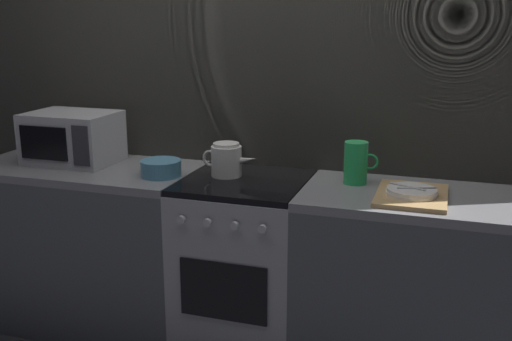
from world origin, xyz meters
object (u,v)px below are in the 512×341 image
(dish_pile, at_px, (412,194))
(microwave, at_px, (73,137))
(mixing_bowl, at_px, (161,168))
(pitcher, at_px, (356,163))
(kettle, at_px, (227,160))
(stove_unit, at_px, (245,266))

(dish_pile, bearing_deg, microwave, 176.45)
(mixing_bowl, height_order, dish_pile, mixing_bowl)
(dish_pile, bearing_deg, pitcher, 149.24)
(kettle, xyz_separation_m, mixing_bowl, (-0.31, -0.10, -0.04))
(kettle, relative_size, mixing_bowl, 1.42)
(stove_unit, bearing_deg, kettle, 159.78)
(kettle, relative_size, dish_pile, 0.71)
(microwave, xyz_separation_m, pitcher, (1.51, 0.05, -0.03))
(kettle, bearing_deg, dish_pile, -6.23)
(microwave, height_order, kettle, microwave)
(pitcher, relative_size, dish_pile, 0.50)
(stove_unit, relative_size, pitcher, 4.50)
(mixing_bowl, relative_size, dish_pile, 0.50)
(dish_pile, bearing_deg, stove_unit, 175.75)
(kettle, bearing_deg, stove_unit, -20.22)
(kettle, bearing_deg, microwave, 179.15)
(stove_unit, bearing_deg, dish_pile, -4.25)
(pitcher, xyz_separation_m, dish_pile, (0.27, -0.16, -0.08))
(microwave, relative_size, mixing_bowl, 2.30)
(microwave, height_order, pitcher, microwave)
(microwave, bearing_deg, kettle, -0.85)
(stove_unit, distance_m, kettle, 0.54)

